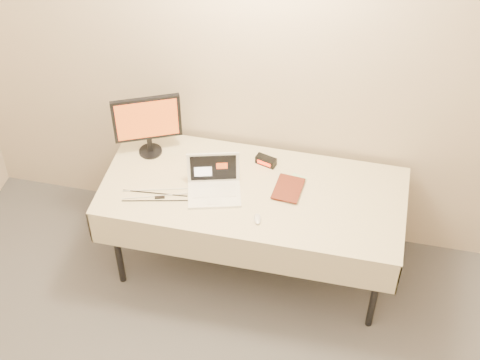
% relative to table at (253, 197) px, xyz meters
% --- Properties ---
extents(back_wall, '(4.00, 0.10, 2.70)m').
position_rel_table_xyz_m(back_wall, '(0.00, 0.45, 0.67)').
color(back_wall, beige).
rests_on(back_wall, ground).
extents(table, '(1.86, 0.81, 0.74)m').
position_rel_table_xyz_m(table, '(0.00, 0.00, 0.00)').
color(table, black).
rests_on(table, ground).
extents(laptop, '(0.37, 0.33, 0.22)m').
position_rel_table_xyz_m(laptop, '(-0.23, -0.05, 0.12)').
color(laptop, white).
rests_on(laptop, table).
extents(monitor, '(0.40, 0.20, 0.44)m').
position_rel_table_xyz_m(monitor, '(-0.72, 0.20, 0.32)').
color(monitor, black).
rests_on(monitor, table).
extents(book, '(0.17, 0.04, 0.22)m').
position_rel_table_xyz_m(book, '(0.13, 0.05, 0.17)').
color(book, maroon).
rests_on(book, table).
extents(alarm_clock, '(0.14, 0.09, 0.05)m').
position_rel_table_xyz_m(alarm_clock, '(0.03, 0.25, 0.09)').
color(alarm_clock, black).
rests_on(alarm_clock, table).
extents(clicker, '(0.06, 0.09, 0.02)m').
position_rel_table_xyz_m(clicker, '(0.08, -0.24, 0.07)').
color(clicker, silver).
rests_on(clicker, table).
extents(paper_form, '(0.16, 0.26, 0.00)m').
position_rel_table_xyz_m(paper_form, '(0.23, 0.08, 0.06)').
color(paper_form, '#BCE8B9').
rests_on(paper_form, table).
extents(usb_dongle, '(0.06, 0.03, 0.01)m').
position_rel_table_xyz_m(usb_dongle, '(-0.54, -0.19, 0.07)').
color(usb_dongle, black).
rests_on(usb_dongle, table).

